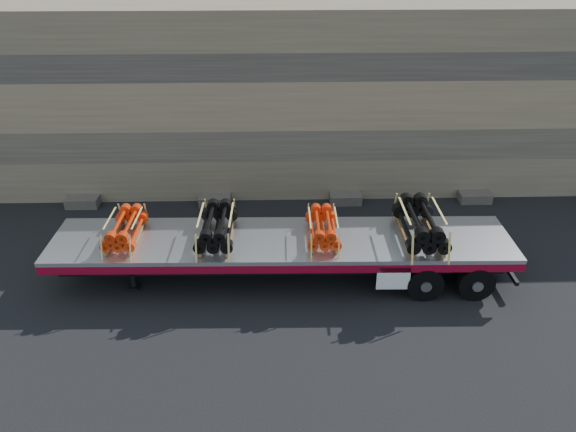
# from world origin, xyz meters

# --- Properties ---
(ground) EXTENTS (120.00, 120.00, 0.00)m
(ground) POSITION_xyz_m (0.00, 0.00, 0.00)
(ground) COLOR black
(ground) RESTS_ON ground
(rock_wall) EXTENTS (44.00, 3.00, 7.00)m
(rock_wall) POSITION_xyz_m (0.00, 6.50, 3.50)
(rock_wall) COLOR #7A6B54
(rock_wall) RESTS_ON ground
(trailer) EXTENTS (13.60, 2.83, 1.36)m
(trailer) POSITION_xyz_m (-0.53, -0.24, 0.68)
(trailer) COLOR #B9BBC1
(trailer) RESTS_ON ground
(bundle_front) EXTENTS (0.99, 1.94, 0.68)m
(bundle_front) POSITION_xyz_m (-5.10, -0.17, 1.70)
(bundle_front) COLOR red
(bundle_front) RESTS_ON trailer
(bundle_midfront) EXTENTS (1.12, 2.19, 0.77)m
(bundle_midfront) POSITION_xyz_m (-2.43, -0.21, 1.74)
(bundle_midfront) COLOR black
(bundle_midfront) RESTS_ON trailer
(bundle_midrear) EXTENTS (0.97, 1.89, 0.66)m
(bundle_midrear) POSITION_xyz_m (0.67, -0.26, 1.69)
(bundle_midrear) COLOR red
(bundle_midrear) RESTS_ON trailer
(bundle_rear) EXTENTS (1.26, 2.46, 0.87)m
(bundle_rear) POSITION_xyz_m (3.52, -0.31, 1.79)
(bundle_rear) COLOR black
(bundle_rear) RESTS_ON trailer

